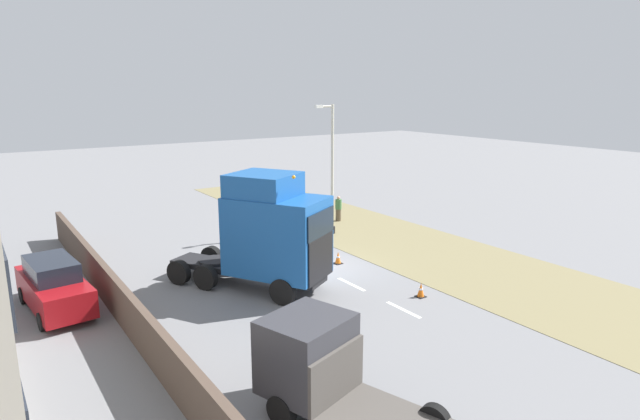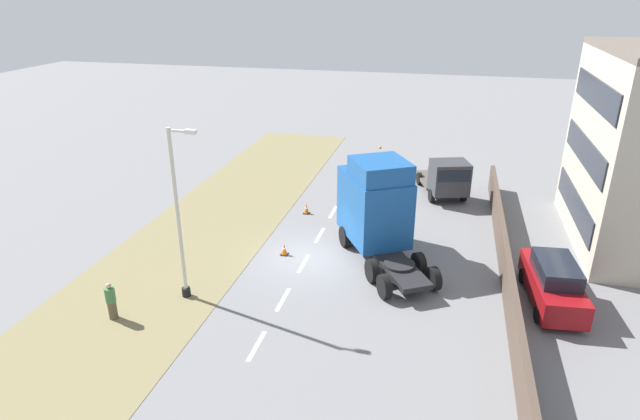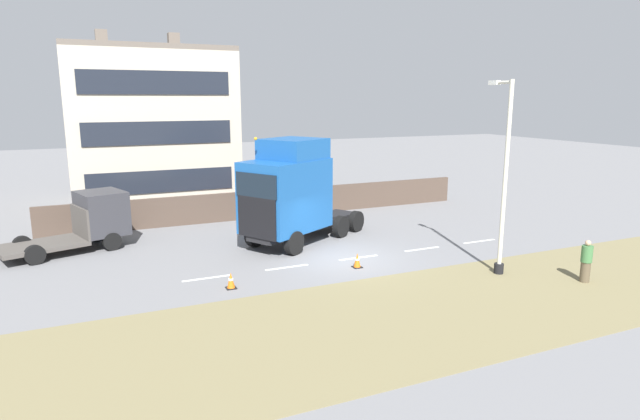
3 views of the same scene
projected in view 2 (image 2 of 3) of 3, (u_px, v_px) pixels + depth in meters
The scene contains 11 objects.
ground_plane at pixel (307, 257), 25.70m from camera, with size 120.00×120.00×0.00m, color slate.
grass_verge at pixel (193, 244), 27.02m from camera, with size 7.00×44.00×0.01m.
lane_markings at pixel (303, 264), 25.08m from camera, with size 0.16×14.60×0.00m.
boundary_wall at pixel (505, 264), 23.43m from camera, with size 0.25×24.00×1.53m.
lorry_cab at pixel (376, 207), 25.16m from camera, with size 5.49×6.94×4.95m.
flatbed_truck at pixel (447, 178), 32.24m from camera, with size 3.58×5.57×2.50m.
parked_car at pixel (553, 282), 21.62m from camera, with size 2.15×4.84×1.95m.
lamp_post at pixel (180, 225), 21.17m from camera, with size 1.30×0.36×7.22m.
pedestrian at pixel (111, 301), 20.66m from camera, with size 0.39×0.39×1.58m.
traffic_cone_lead at pixel (284, 249), 25.81m from camera, with size 0.36×0.36×0.58m.
traffic_cone_trailing at pixel (306, 209), 30.51m from camera, with size 0.36×0.36×0.58m.
Camera 2 is at (6.03, -22.02, 12.04)m, focal length 30.00 mm.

